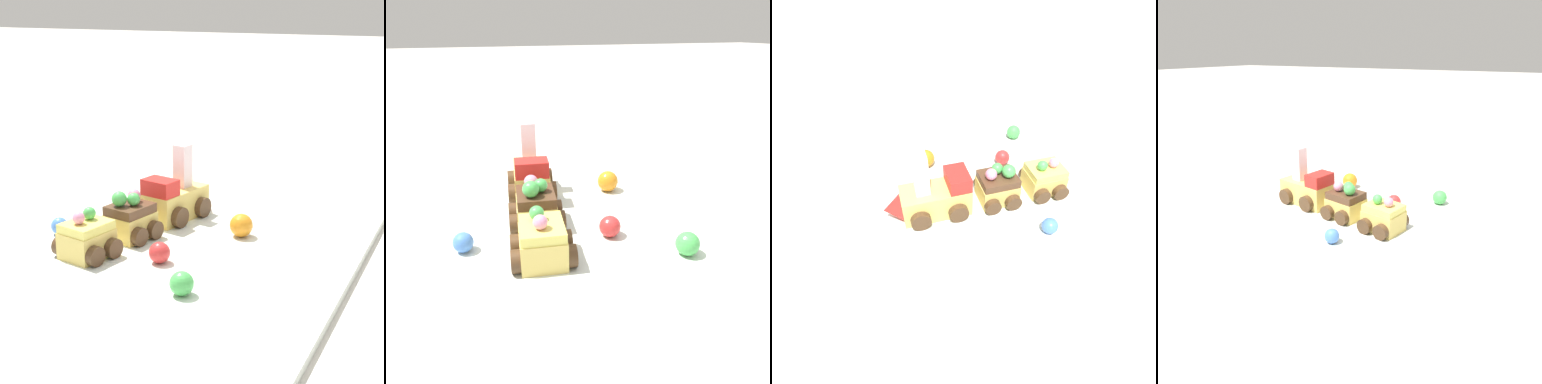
% 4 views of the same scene
% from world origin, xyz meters
% --- Properties ---
extents(ground_plane, '(10.00, 10.00, 0.00)m').
position_xyz_m(ground_plane, '(0.00, 0.00, 0.00)').
color(ground_plane, beige).
extents(display_board, '(0.76, 0.47, 0.01)m').
position_xyz_m(display_board, '(0.00, 0.00, 0.01)').
color(display_board, silver).
rests_on(display_board, ground_plane).
extents(cake_train_locomotive, '(0.13, 0.08, 0.11)m').
position_xyz_m(cake_train_locomotive, '(0.08, 0.04, 0.04)').
color(cake_train_locomotive, '#EACC66').
rests_on(cake_train_locomotive, display_board).
extents(cake_car_chocolate, '(0.07, 0.08, 0.07)m').
position_xyz_m(cake_car_chocolate, '(-0.02, 0.06, 0.04)').
color(cake_car_chocolate, '#EACC66').
rests_on(cake_car_chocolate, display_board).
extents(cake_car_lemon, '(0.07, 0.08, 0.06)m').
position_xyz_m(cake_car_lemon, '(-0.10, 0.08, 0.03)').
color(cake_car_lemon, '#EACC66').
rests_on(cake_car_lemon, display_board).
extents(gumball_red, '(0.03, 0.03, 0.03)m').
position_xyz_m(gumball_red, '(-0.08, -0.02, 0.03)').
color(gumball_red, red).
rests_on(gumball_red, display_board).
extents(gumball_green, '(0.03, 0.03, 0.03)m').
position_xyz_m(gumball_green, '(-0.15, -0.08, 0.03)').
color(gumball_green, '#4CBC56').
rests_on(gumball_green, display_board).
extents(gumball_blue, '(0.02, 0.02, 0.02)m').
position_xyz_m(gumball_blue, '(-0.05, 0.15, 0.02)').
color(gumball_blue, '#4C84E0').
rests_on(gumball_blue, display_board).
extents(gumball_orange, '(0.03, 0.03, 0.03)m').
position_xyz_m(gumball_orange, '(0.04, -0.07, 0.03)').
color(gumball_orange, orange).
rests_on(gumball_orange, display_board).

